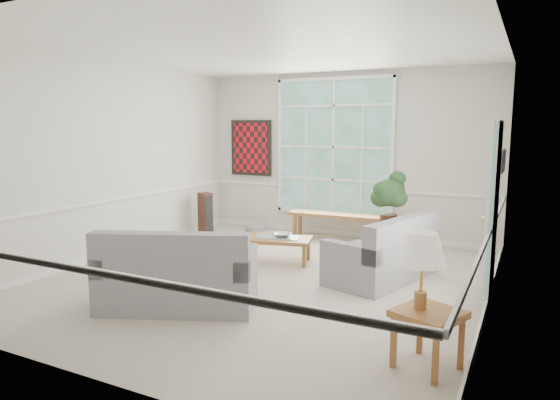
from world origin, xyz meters
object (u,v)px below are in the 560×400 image
Objects in this scene: loveseat_right at (381,247)px; end_table at (391,247)px; coffee_table at (278,250)px; side_table at (427,339)px; loveseat_front at (179,266)px.

end_table is (-0.08, 0.84, -0.18)m from loveseat_right.
side_table is at bearing -57.11° from coffee_table.
loveseat_right is 0.86m from end_table.
coffee_table is at bearing -154.98° from end_table.
coffee_table is (-1.62, 0.12, -0.25)m from loveseat_right.
loveseat_front reaches higher than loveseat_right.
side_table is at bearing -49.61° from loveseat_right.
loveseat_right is 0.94× the size of loveseat_front.
loveseat_front reaches higher than coffee_table.
coffee_table is 1.70m from end_table.
coffee_table is at bearing -168.22° from loveseat_right.
loveseat_right is at bearing -19.20° from coffee_table.
coffee_table is at bearing 62.69° from loveseat_front.
loveseat_front is 2.82m from side_table.
loveseat_right reaches higher than end_table.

